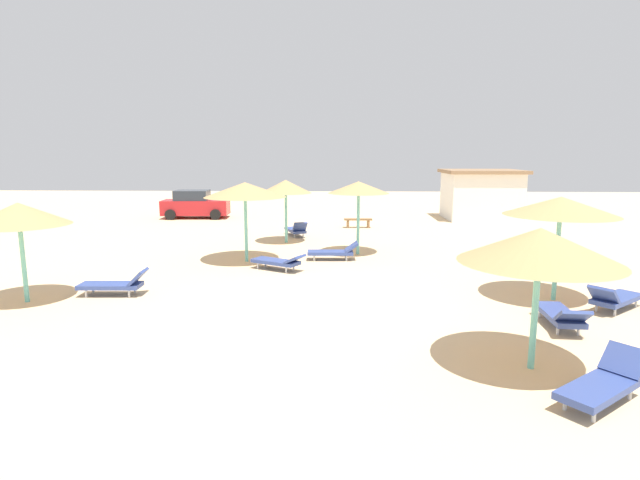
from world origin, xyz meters
name	(u,v)px	position (x,y,z in m)	size (l,w,h in m)	color
ground_plane	(316,303)	(0.00, 0.00, 0.00)	(80.00, 80.00, 0.00)	#DBBA8C
parasol_0	(561,207)	(6.49, 0.58, 2.54)	(2.93, 2.93, 2.83)	#6BC6BC
parasol_1	(245,190)	(-2.80, 5.17, 2.65)	(2.98, 2.98, 2.93)	#6BC6BC
parasol_2	(286,187)	(-1.75, 9.25, 2.50)	(2.30, 2.30, 2.80)	#6BC6BC
parasol_3	(359,188)	(1.37, 6.71, 2.63)	(2.39, 2.39, 2.88)	#6BC6BC
parasol_4	(19,214)	(-7.80, -0.14, 2.38)	(2.56, 2.56, 2.69)	#6BC6BC
parasol_5	(540,246)	(4.20, -3.95, 2.32)	(2.88, 2.88, 2.65)	#6BC6BC
lounger_0	(615,298)	(7.64, -0.32, 0.32)	(1.86, 1.67, 0.75)	#33478C
lounger_1	(279,261)	(-1.44, 3.82, 0.31)	(1.98, 1.49, 0.62)	#33478C
lounger_2	(296,230)	(-1.45, 10.95, 0.32)	(1.27, 1.96, 0.79)	#33478C
lounger_3	(334,252)	(0.43, 5.56, 0.31)	(1.92, 0.70, 0.69)	#33478C
lounger_4	(115,284)	(-5.69, 0.57, 0.32)	(1.89, 0.70, 0.75)	#33478C
lounger_5	(604,383)	(4.86, -5.22, 0.32)	(1.86, 1.66, 0.77)	#33478C
lounger_6	(561,315)	(5.69, -1.71, 0.31)	(0.76, 1.93, 0.69)	#33478C
bench_0	(358,221)	(1.65, 13.92, 0.35)	(1.51, 0.44, 0.49)	brown
parked_car	(195,205)	(-8.26, 17.65, 0.82)	(4.10, 2.18, 1.72)	#B21E23
beach_cabana	(481,194)	(9.22, 17.87, 1.51)	(4.53, 4.14, 2.98)	white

